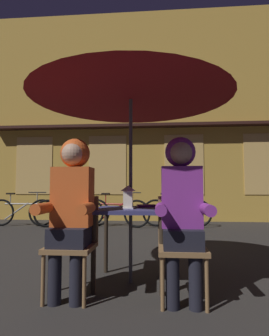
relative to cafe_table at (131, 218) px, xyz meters
name	(u,v)px	position (x,y,z in m)	size (l,w,h in m)	color
ground_plane	(131,283)	(0.00, 0.00, -0.64)	(60.00, 60.00, 0.00)	#2D2B28
cafe_table	(131,218)	(0.00, 0.00, 0.00)	(0.72, 0.72, 0.74)	navy
patio_umbrella	(131,82)	(0.00, 0.00, 1.42)	(2.10, 2.10, 2.31)	#4C4C51
lantern	(128,196)	(-0.02, -0.08, 0.22)	(0.11, 0.11, 0.23)	white
chair_left	(73,239)	(-0.48, -0.37, -0.15)	(0.40, 0.40, 0.87)	olive
chair_right	(182,241)	(0.48, -0.37, -0.15)	(0.40, 0.40, 0.87)	olive
person_left_hooded	(72,199)	(-0.48, -0.43, 0.21)	(0.45, 0.56, 1.40)	black
person_right_hooded	(182,200)	(0.48, -0.43, 0.21)	(0.45, 0.56, 1.40)	black
shopfront_building	(146,116)	(-0.08, 5.40, 2.45)	(10.00, 0.93, 6.20)	gold
bicycle_nearest	(21,212)	(-3.09, 3.80, -0.29)	(1.68, 0.11, 0.84)	black
bicycle_second	(69,212)	(-1.87, 3.75, -0.29)	(1.65, 0.39, 0.84)	black
bicycle_third	(116,212)	(-0.73, 3.86, -0.29)	(1.65, 0.39, 0.84)	black
bicycle_fourth	(177,212)	(0.72, 3.99, -0.29)	(1.68, 0.17, 0.84)	black
book	(147,206)	(0.15, 0.20, 0.11)	(0.20, 0.14, 0.02)	#661E7A
potted_plant	(67,203)	(-2.07, 4.21, -0.09)	(0.60, 0.60, 0.92)	brown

